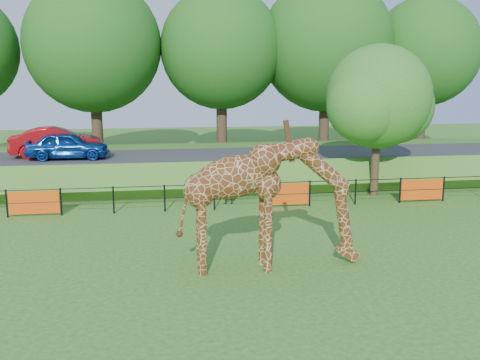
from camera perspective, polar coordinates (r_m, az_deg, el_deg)
The scene contains 10 objects.
ground at distance 14.26m, azimuth 0.74°, elevation -10.92°, with size 90.00×90.00×0.00m, color #2C6018.
giraffe at distance 14.86m, azimuth 3.35°, elevation -2.56°, with size 5.17×0.95×3.70m, color #502910, non-canonical shape.
perimeter_fence at distance 21.70m, azimuth -2.75°, elevation -1.78°, with size 28.07×0.10×1.10m, color black, non-canonical shape.
embankment at distance 29.02m, azimuth -4.33°, elevation 1.62°, with size 40.00×9.00×1.30m, color #2C6018.
road at distance 27.43m, azimuth -4.10°, elevation 2.59°, with size 40.00×5.00×0.12m, color #29292B.
car_blue at distance 27.07m, azimuth -17.91°, elevation 3.52°, with size 1.55×3.86×1.32m, color #13439F.
car_red at distance 28.20m, azimuth -18.96°, elevation 3.88°, with size 1.55×4.43×1.46m, color #A80C11.
visitor at distance 22.65m, azimuth -1.27°, elevation -0.77°, with size 0.53×0.35×1.45m, color black.
tree_east at distance 24.73m, azimuth 14.70°, elevation 8.17°, with size 5.40×4.71×6.76m.
bg_tree_line at distance 35.35m, azimuth -2.20°, elevation 13.94°, with size 37.30×8.80×11.82m.
Camera 1 is at (-2.20, -13.06, 5.29)m, focal length 40.00 mm.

